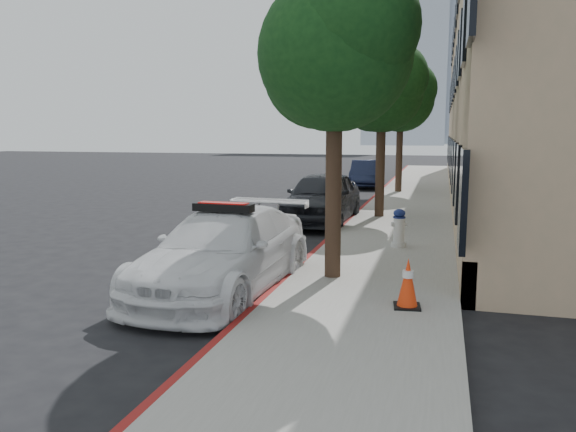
# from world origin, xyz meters

# --- Properties ---
(ground) EXTENTS (120.00, 120.00, 0.00)m
(ground) POSITION_xyz_m (0.00, 0.00, 0.00)
(ground) COLOR black
(ground) RESTS_ON ground
(sidewalk) EXTENTS (3.20, 50.00, 0.15)m
(sidewalk) POSITION_xyz_m (3.60, 10.00, 0.07)
(sidewalk) COLOR gray
(sidewalk) RESTS_ON ground
(curb_strip) EXTENTS (0.12, 50.00, 0.15)m
(curb_strip) POSITION_xyz_m (2.06, 10.00, 0.07)
(curb_strip) COLOR maroon
(curb_strip) RESTS_ON ground
(building) EXTENTS (8.00, 36.00, 10.00)m
(building) POSITION_xyz_m (9.20, 15.00, 5.00)
(building) COLOR tan
(building) RESTS_ON ground
(tower_left) EXTENTS (18.00, 14.00, 60.00)m
(tower_left) POSITION_xyz_m (-4.00, 120.00, 30.00)
(tower_left) COLOR #9EA8B7
(tower_left) RESTS_ON ground
(tower_right) EXTENTS (14.00, 14.00, 44.00)m
(tower_right) POSITION_xyz_m (9.00, 135.00, 22.00)
(tower_right) COLOR #9EA8B7
(tower_right) RESTS_ON ground
(tree_near) EXTENTS (2.92, 2.82, 5.62)m
(tree_near) POSITION_xyz_m (2.93, -2.01, 4.27)
(tree_near) COLOR black
(tree_near) RESTS_ON sidewalk
(tree_mid) EXTENTS (2.77, 2.64, 5.43)m
(tree_mid) POSITION_xyz_m (2.93, 5.99, 4.16)
(tree_mid) COLOR black
(tree_mid) RESTS_ON sidewalk
(tree_far) EXTENTS (3.10, 3.00, 5.81)m
(tree_far) POSITION_xyz_m (2.93, 13.99, 4.39)
(tree_far) COLOR black
(tree_far) RESTS_ON sidewalk
(police_car) EXTENTS (2.31, 5.15, 1.62)m
(police_car) POSITION_xyz_m (1.10, -2.98, 0.74)
(police_car) COLOR white
(police_car) RESTS_ON ground
(parked_car_mid) EXTENTS (2.02, 4.84, 1.64)m
(parked_car_mid) POSITION_xyz_m (1.20, 5.00, 0.82)
(parked_car_mid) COLOR black
(parked_car_mid) RESTS_ON ground
(parked_car_far) EXTENTS (1.81, 4.36, 1.40)m
(parked_car_far) POSITION_xyz_m (0.96, 17.33, 0.70)
(parked_car_far) COLOR #161D38
(parked_car_far) RESTS_ON ground
(fire_hydrant) EXTENTS (0.38, 0.35, 0.91)m
(fire_hydrant) POSITION_xyz_m (3.89, 1.13, 0.59)
(fire_hydrant) COLOR silver
(fire_hydrant) RESTS_ON sidewalk
(traffic_cone) EXTENTS (0.45, 0.45, 0.78)m
(traffic_cone) POSITION_xyz_m (4.39, -3.59, 0.54)
(traffic_cone) COLOR black
(traffic_cone) RESTS_ON sidewalk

